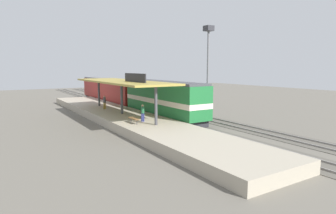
% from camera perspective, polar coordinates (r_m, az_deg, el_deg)
% --- Properties ---
extents(ground_plane, '(120.00, 120.00, 0.00)m').
position_cam_1_polar(ground_plane, '(37.23, 0.40, -1.81)').
color(ground_plane, '#666056').
extents(track_near, '(3.20, 110.00, 0.16)m').
position_cam_1_polar(track_near, '(36.21, -2.28, -2.04)').
color(track_near, '#565249').
rests_on(track_near, ground).
extents(track_far, '(3.20, 110.00, 0.16)m').
position_cam_1_polar(track_far, '(38.66, 3.65, -1.42)').
color(track_far, '#565249').
rests_on(track_far, ground).
extents(platform, '(6.00, 44.00, 0.90)m').
position_cam_1_polar(platform, '(34.14, -9.01, -2.02)').
color(platform, '#A89E89').
rests_on(platform, ground).
extents(station_canopy, '(5.20, 18.00, 4.70)m').
position_cam_1_polar(station_canopy, '(33.61, -9.10, 4.84)').
color(station_canopy, '#47474C').
rests_on(station_canopy, platform).
extents(platform_bench, '(0.44, 1.70, 0.50)m').
position_cam_1_polar(platform_bench, '(27.86, -6.74, -2.31)').
color(platform_bench, '#333338').
rests_on(platform_bench, platform).
extents(locomotive, '(2.93, 14.43, 4.44)m').
position_cam_1_polar(locomotive, '(34.40, -0.87, 1.45)').
color(locomotive, '#28282D').
rests_on(locomotive, track_near).
extents(passenger_carriage_single, '(2.90, 20.00, 4.24)m').
position_cam_1_polar(passenger_carriage_single, '(50.62, -11.46, 3.21)').
color(passenger_carriage_single, '#28282D').
rests_on(passenger_carriage_single, track_near).
extents(light_mast, '(1.10, 1.10, 11.70)m').
position_cam_1_polar(light_mast, '(39.87, 7.92, 10.86)').
color(light_mast, slate).
rests_on(light_mast, ground).
extents(person_waiting, '(0.34, 0.34, 1.71)m').
position_cam_1_polar(person_waiting, '(28.57, -5.00, -0.99)').
color(person_waiting, navy).
rests_on(person_waiting, platform).
extents(person_walking, '(0.34, 0.34, 1.71)m').
position_cam_1_polar(person_walking, '(38.09, -12.39, 1.04)').
color(person_walking, olive).
rests_on(person_walking, platform).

